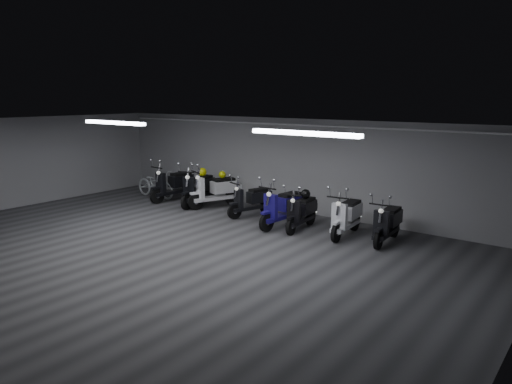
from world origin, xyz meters
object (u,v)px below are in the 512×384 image
Objects in this scene: scooter_4 at (283,201)px; helmet_0 at (202,172)px; scooter_8 at (388,217)px; bicycle at (155,181)px; scooter_5 at (301,206)px; scooter_0 at (173,179)px; scooter_1 at (198,183)px; scooter_3 at (251,195)px; scooter_2 at (215,185)px; helmet_1 at (306,194)px; scooter_6 at (347,210)px; helmet_2 at (222,175)px.

helmet_0 is (-3.63, 0.72, 0.33)m from scooter_4.
scooter_8 is 0.97× the size of bicycle.
bicycle is at bearing 170.49° from scooter_5.
scooter_0 reaches higher than scooter_4.
scooter_3 is at bearing -13.07° from scooter_1.
scooter_4 is 1.12× the size of scooter_5.
scooter_5 is at bearing 1.83° from scooter_0.
bicycle is (-5.62, 0.45, -0.13)m from scooter_4.
bicycle is at bearing -172.89° from scooter_0.
scooter_2 is at bearing 174.33° from scooter_4.
scooter_0 reaches higher than scooter_3.
scooter_5 reaches higher than bicycle.
scooter_5 is 2.25m from scooter_8.
scooter_0 is at bearing 168.16° from scooter_1.
helmet_1 is (-2.26, -0.03, 0.27)m from scooter_8.
helmet_0 is (1.10, 0.26, 0.31)m from scooter_0.
scooter_0 is 1.01× the size of scooter_1.
scooter_6 reaches higher than scooter_3.
scooter_2 is 0.40m from helmet_2.
helmet_0 is (-5.38, 0.46, 0.37)m from scooter_6.
helmet_0 is at bearing 174.32° from helmet_1.
bicycle is 6.15m from helmet_1.
scooter_2 is 8.51× the size of helmet_2.
scooter_2 reaches higher than bicycle.
scooter_1 is 1.10× the size of bicycle.
helmet_0 is at bearing 90.00° from scooter_1.
helmet_0 is at bearing 165.17° from scooter_5.
bicycle is (-0.88, -0.02, -0.16)m from scooter_0.
scooter_6 is at bearing -13.37° from scooter_1.
helmet_0 is (-6.42, 0.38, 0.40)m from scooter_8.
scooter_6 is 4.66m from helmet_2.
scooter_5 is at bearing -16.56° from scooter_1.
scooter_2 is at bearing -111.46° from helmet_2.
scooter_6 is 7.37m from bicycle.
scooter_8 is at bearing 12.19° from scooter_4.
scooter_2 is 4.73m from scooter_6.
scooter_1 is at bearing -88.60° from bicycle.
scooter_4 is at bearing -149.49° from helmet_1.
scooter_3 is at bearing -16.46° from helmet_2.
scooter_1 is at bearing 178.03° from scooter_4.
scooter_4 reaches higher than helmet_2.
helmet_1 is at bearing 17.12° from scooter_2.
helmet_2 is (1.87, 0.36, 0.29)m from scooter_0.
helmet_1 is (4.15, -0.41, -0.13)m from helmet_0.
scooter_0 is 1.11× the size of bicycle.
scooter_5 is 0.94× the size of scooter_6.
scooter_0 is 1.16× the size of scooter_5.
scooter_6 is at bearing 17.64° from scooter_2.
helmet_2 is (-3.41, 0.76, 0.39)m from scooter_5.
scooter_1 is 5.33m from scooter_6.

